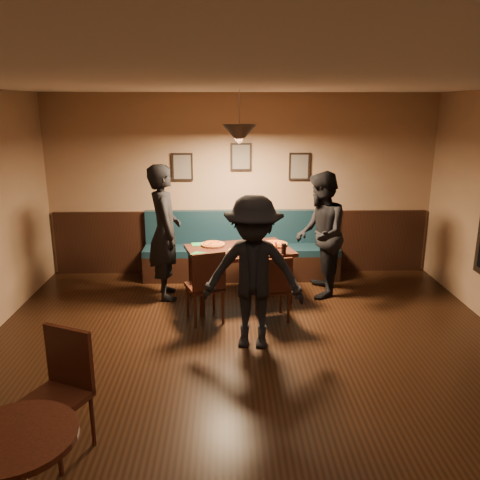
% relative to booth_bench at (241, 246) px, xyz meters
% --- Properties ---
extents(floor, '(7.00, 7.00, 0.00)m').
position_rel_booth_bench_xyz_m(floor, '(0.00, -3.20, -0.50)').
color(floor, black).
rests_on(floor, ground).
extents(ceiling, '(7.00, 7.00, 0.00)m').
position_rel_booth_bench_xyz_m(ceiling, '(0.00, -3.20, 2.30)').
color(ceiling, silver).
rests_on(ceiling, ground).
extents(wall_back, '(6.00, 0.00, 6.00)m').
position_rel_booth_bench_xyz_m(wall_back, '(0.00, 0.30, 0.90)').
color(wall_back, '#8C704F').
rests_on(wall_back, ground).
extents(wainscot, '(5.88, 0.06, 1.00)m').
position_rel_booth_bench_xyz_m(wainscot, '(0.00, 0.27, 0.00)').
color(wainscot, black).
rests_on(wainscot, ground).
extents(booth_bench, '(3.00, 0.60, 1.00)m').
position_rel_booth_bench_xyz_m(booth_bench, '(0.00, 0.00, 0.00)').
color(booth_bench, '#0F232D').
rests_on(booth_bench, ground).
extents(picture_left, '(0.32, 0.04, 0.42)m').
position_rel_booth_bench_xyz_m(picture_left, '(-0.90, 0.27, 1.20)').
color(picture_left, black).
rests_on(picture_left, wall_back).
extents(picture_center, '(0.32, 0.04, 0.42)m').
position_rel_booth_bench_xyz_m(picture_center, '(0.00, 0.27, 1.35)').
color(picture_center, black).
rests_on(picture_center, wall_back).
extents(picture_right, '(0.32, 0.04, 0.42)m').
position_rel_booth_bench_xyz_m(picture_right, '(0.90, 0.27, 1.20)').
color(picture_right, black).
rests_on(picture_right, wall_back).
extents(pendant_lamp, '(0.44, 0.44, 0.25)m').
position_rel_booth_bench_xyz_m(pendant_lamp, '(-0.06, -0.92, 1.75)').
color(pendant_lamp, black).
rests_on(pendant_lamp, ceiling).
extents(dining_table, '(1.55, 1.20, 0.73)m').
position_rel_booth_bench_xyz_m(dining_table, '(-0.06, -0.92, -0.13)').
color(dining_table, black).
rests_on(dining_table, floor).
extents(chair_near_left, '(0.53, 0.53, 0.93)m').
position_rel_booth_bench_xyz_m(chair_near_left, '(-0.50, -1.61, -0.03)').
color(chair_near_left, black).
rests_on(chair_near_left, floor).
extents(chair_near_right, '(0.44, 0.44, 0.85)m').
position_rel_booth_bench_xyz_m(chair_near_right, '(0.34, -1.59, -0.07)').
color(chair_near_right, black).
rests_on(chair_near_right, floor).
extents(diner_left, '(0.58, 0.76, 1.86)m').
position_rel_booth_bench_xyz_m(diner_left, '(-1.08, -0.77, 0.43)').
color(diner_left, black).
rests_on(diner_left, floor).
extents(diner_right, '(0.77, 0.93, 1.75)m').
position_rel_booth_bench_xyz_m(diner_right, '(1.07, -0.76, 0.38)').
color(diner_right, black).
rests_on(diner_right, floor).
extents(diner_front, '(1.18, 0.79, 1.71)m').
position_rel_booth_bench_xyz_m(diner_front, '(0.06, -2.29, 0.35)').
color(diner_front, black).
rests_on(diner_front, floor).
extents(pizza_a, '(0.40, 0.40, 0.04)m').
position_rel_booth_bench_xyz_m(pizza_a, '(-0.42, -0.76, 0.25)').
color(pizza_a, '#C56925').
rests_on(pizza_a, dining_table).
extents(pizza_b, '(0.35, 0.35, 0.04)m').
position_rel_booth_bench_xyz_m(pizza_b, '(-0.03, -1.08, 0.25)').
color(pizza_b, gold).
rests_on(pizza_b, dining_table).
extents(pizza_c, '(0.47, 0.47, 0.04)m').
position_rel_booth_bench_xyz_m(pizza_c, '(0.43, -0.77, 0.25)').
color(pizza_c, orange).
rests_on(pizza_c, dining_table).
extents(soda_glass, '(0.07, 0.07, 0.14)m').
position_rel_booth_bench_xyz_m(soda_glass, '(0.51, -1.18, 0.30)').
color(soda_glass, black).
rests_on(soda_glass, dining_table).
extents(tabasco_bottle, '(0.03, 0.03, 0.11)m').
position_rel_booth_bench_xyz_m(tabasco_bottle, '(0.44, -0.93, 0.29)').
color(tabasco_bottle, '#901904').
rests_on(tabasco_bottle, dining_table).
extents(napkin_a, '(0.19, 0.19, 0.01)m').
position_rel_booth_bench_xyz_m(napkin_a, '(-0.63, -0.70, 0.24)').
color(napkin_a, '#207837').
rests_on(napkin_a, dining_table).
extents(napkin_b, '(0.22, 0.22, 0.01)m').
position_rel_booth_bench_xyz_m(napkin_b, '(-0.60, -1.16, 0.24)').
color(napkin_b, '#1B662D').
rests_on(napkin_b, dining_table).
extents(cutlery_set, '(0.18, 0.05, 0.00)m').
position_rel_booth_bench_xyz_m(cutlery_set, '(-0.10, -1.34, 0.23)').
color(cutlery_set, silver).
rests_on(cutlery_set, dining_table).
extents(cafe_chair_far, '(0.57, 0.57, 0.97)m').
position_rel_booth_bench_xyz_m(cafe_chair_far, '(-1.53, -4.05, -0.01)').
color(cafe_chair_far, black).
rests_on(cafe_chair_far, floor).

